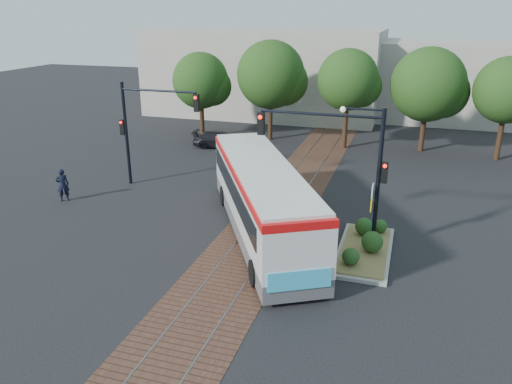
% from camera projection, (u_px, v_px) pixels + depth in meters
% --- Properties ---
extents(ground, '(120.00, 120.00, 0.00)m').
position_uv_depth(ground, '(264.00, 230.00, 23.57)').
color(ground, black).
rests_on(ground, ground).
extents(trackbed, '(3.60, 40.00, 0.02)m').
position_uv_depth(trackbed, '(285.00, 200.00, 27.15)').
color(trackbed, '#513425').
rests_on(trackbed, ground).
extents(tree_row, '(26.40, 5.60, 7.67)m').
position_uv_depth(tree_row, '(345.00, 81.00, 36.24)').
color(tree_row, '#382314').
rests_on(tree_row, ground).
extents(warehouses, '(40.00, 13.00, 8.00)m').
position_uv_depth(warehouses, '(344.00, 75.00, 48.13)').
color(warehouses, '#ADA899').
rests_on(warehouses, ground).
extents(city_bus, '(8.31, 12.16, 3.33)m').
position_uv_depth(city_bus, '(262.00, 196.00, 22.57)').
color(city_bus, '#4B4B4E').
rests_on(city_bus, ground).
extents(traffic_island, '(2.20, 5.20, 1.13)m').
position_uv_depth(traffic_island, '(366.00, 245.00, 21.29)').
color(traffic_island, gray).
rests_on(traffic_island, ground).
extents(signal_pole_main, '(5.49, 0.46, 6.00)m').
position_uv_depth(signal_pole_main, '(349.00, 156.00, 20.32)').
color(signal_pole_main, black).
rests_on(signal_pole_main, ground).
extents(signal_pole_left, '(4.99, 0.34, 6.00)m').
position_uv_depth(signal_pole_left, '(143.00, 121.00, 28.17)').
color(signal_pole_left, black).
rests_on(signal_pole_left, ground).
extents(officer, '(0.79, 0.76, 1.82)m').
position_uv_depth(officer, '(63.00, 185.00, 26.82)').
color(officer, black).
rests_on(officer, ground).
extents(parked_car, '(4.42, 2.38, 1.22)m').
position_uv_depth(parked_car, '(221.00, 139.00, 37.40)').
color(parked_car, black).
rests_on(parked_car, ground).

